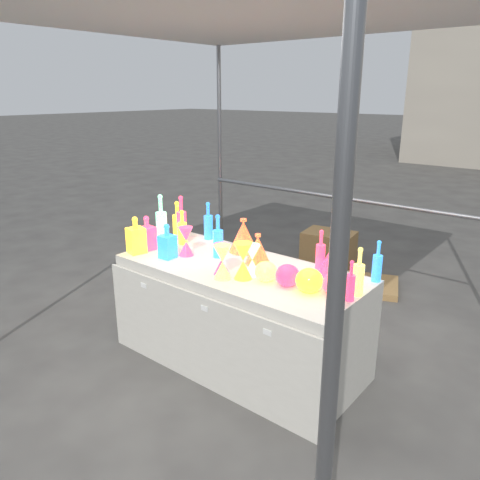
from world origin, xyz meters
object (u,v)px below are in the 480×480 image
Objects in this scene: globe_0 at (309,282)px; lampshade_0 at (258,249)px; decanter_0 at (136,235)px; bottle_0 at (177,220)px; cardboard_box_closed at (328,249)px; hourglass_0 at (186,241)px; display_table at (239,315)px.

lampshade_0 is (-0.55, 0.20, 0.04)m from globe_0.
globe_0 is (1.42, 0.19, -0.08)m from decanter_0.
decanter_0 is 0.95m from lampshade_0.
bottle_0 is 0.48m from decanter_0.
bottle_0 is (-0.38, -2.00, 0.71)m from cardboard_box_closed.
lampshade_0 reaches higher than hourglass_0.
hourglass_0 is at bearing -173.61° from display_table.
display_table is at bearing -132.90° from lampshade_0.
hourglass_0 is at bearing -36.06° from bottle_0.
lampshade_0 is at bearing 68.02° from display_table.
globe_0 is at bearing -73.13° from cardboard_box_closed.
display_table is at bearing 6.39° from hourglass_0.
lampshade_0 is at bearing 39.84° from decanter_0.
bottle_0 is 1.42× the size of lampshade_0.
decanter_0 is at bearing -176.52° from lampshade_0.
lampshade_0 is at bearing 159.70° from globe_0.
hourglass_0 is at bearing 179.19° from lampshade_0.
cardboard_box_closed is 2.24m from lampshade_0.
bottle_0 is 1.43× the size of hourglass_0.
display_table is at bearing -14.56° from bottle_0.
hourglass_0 is 1.30× the size of globe_0.
lampshade_0 reaches higher than cardboard_box_closed.
bottle_0 is 0.47m from hourglass_0.
display_table is 10.76× the size of globe_0.
decanter_0 is 1.43m from globe_0.
bottle_0 is 1.86× the size of globe_0.
decanter_0 is 0.39m from hourglass_0.
cardboard_box_closed is 2.15m from bottle_0.
lampshade_0 is at bearing -84.19° from cardboard_box_closed.
decanter_0 is 1.68× the size of globe_0.
globe_0 is at bearing 23.09° from decanter_0.
display_table is 0.51m from lampshade_0.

